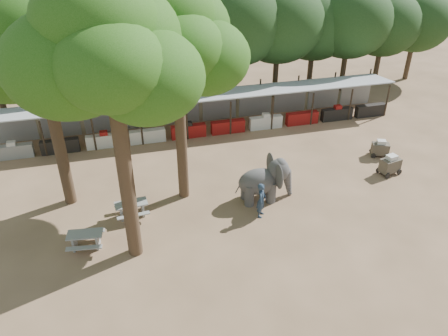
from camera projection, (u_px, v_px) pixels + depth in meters
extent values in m
plane|color=brown|center=(274.00, 258.00, 19.73)|extent=(100.00, 100.00, 0.00)
cube|color=#A0A3A8|center=(204.00, 95.00, 30.07)|extent=(28.00, 2.99, 0.39)
cylinder|color=#2D2319|center=(10.00, 143.00, 26.81)|extent=(0.12, 0.12, 2.40)
cylinder|color=#2D2319|center=(15.00, 122.00, 28.95)|extent=(0.12, 0.12, 2.80)
cube|color=gray|center=(13.00, 152.00, 27.40)|extent=(2.38, 0.50, 0.90)
cube|color=gray|center=(16.00, 128.00, 29.11)|extent=(2.52, 0.12, 2.00)
cylinder|color=#2D2319|center=(58.00, 137.00, 27.44)|extent=(0.12, 0.12, 2.40)
cylinder|color=#2D2319|center=(59.00, 117.00, 29.57)|extent=(0.12, 0.12, 2.80)
cube|color=black|center=(60.00, 146.00, 28.03)|extent=(2.38, 0.50, 0.90)
cube|color=gray|center=(60.00, 123.00, 29.74)|extent=(2.52, 0.12, 2.00)
cylinder|color=#2D2319|center=(103.00, 132.00, 28.06)|extent=(0.12, 0.12, 2.40)
cylinder|color=#2D2319|center=(102.00, 113.00, 30.20)|extent=(0.12, 0.12, 2.80)
cube|color=silver|center=(105.00, 141.00, 28.65)|extent=(2.38, 0.50, 0.90)
cube|color=gray|center=(103.00, 119.00, 30.36)|extent=(2.52, 0.12, 2.00)
cylinder|color=#2D2319|center=(147.00, 127.00, 28.68)|extent=(0.12, 0.12, 2.40)
cylinder|color=#2D2319|center=(142.00, 109.00, 30.82)|extent=(0.12, 0.12, 2.80)
cube|color=silver|center=(148.00, 136.00, 29.27)|extent=(2.38, 0.50, 0.90)
cube|color=gray|center=(143.00, 114.00, 30.98)|extent=(2.52, 0.12, 2.00)
cylinder|color=#2D2319|center=(189.00, 123.00, 29.30)|extent=(0.12, 0.12, 2.40)
cylinder|color=#2D2319|center=(182.00, 105.00, 31.44)|extent=(0.12, 0.12, 2.80)
cube|color=maroon|center=(189.00, 131.00, 29.90)|extent=(2.38, 0.50, 0.90)
cube|color=gray|center=(182.00, 110.00, 31.61)|extent=(2.52, 0.12, 2.00)
cylinder|color=#2D2319|center=(229.00, 118.00, 29.93)|extent=(0.12, 0.12, 2.40)
cylinder|color=#2D2319|center=(219.00, 101.00, 32.07)|extent=(0.12, 0.12, 2.80)
cube|color=maroon|center=(228.00, 127.00, 30.52)|extent=(2.38, 0.50, 0.90)
cube|color=gray|center=(219.00, 107.00, 32.23)|extent=(2.52, 0.12, 2.00)
cylinder|color=#2D2319|center=(267.00, 114.00, 30.55)|extent=(0.12, 0.12, 2.40)
cylinder|color=#2D2319|center=(255.00, 98.00, 32.69)|extent=(0.12, 0.12, 2.80)
cube|color=silver|center=(266.00, 122.00, 31.14)|extent=(2.38, 0.50, 0.90)
cube|color=gray|center=(255.00, 103.00, 32.85)|extent=(2.52, 0.12, 2.00)
cylinder|color=#2D2319|center=(304.00, 110.00, 31.17)|extent=(0.12, 0.12, 2.40)
cylinder|color=#2D2319|center=(290.00, 94.00, 33.31)|extent=(0.12, 0.12, 2.80)
cube|color=maroon|center=(302.00, 118.00, 31.76)|extent=(2.38, 0.50, 0.90)
cube|color=gray|center=(290.00, 99.00, 33.47)|extent=(2.52, 0.12, 2.00)
cylinder|color=#2D2319|center=(340.00, 106.00, 31.80)|extent=(0.12, 0.12, 2.40)
cylinder|color=#2D2319|center=(323.00, 91.00, 33.93)|extent=(0.12, 0.12, 2.80)
cube|color=black|center=(337.00, 114.00, 32.39)|extent=(2.38, 0.50, 0.90)
cube|color=gray|center=(323.00, 96.00, 34.10)|extent=(2.52, 0.12, 2.00)
cylinder|color=#2D2319|center=(374.00, 102.00, 32.42)|extent=(0.12, 0.12, 2.40)
cylinder|color=#2D2319|center=(356.00, 87.00, 34.56)|extent=(0.12, 0.12, 2.80)
cube|color=black|center=(370.00, 110.00, 33.01)|extent=(2.38, 0.50, 0.90)
cube|color=gray|center=(355.00, 92.00, 34.72)|extent=(2.52, 0.12, 2.00)
cylinder|color=#332316|center=(54.00, 124.00, 21.18)|extent=(0.60, 0.60, 9.20)
cone|color=#332316|center=(33.00, 27.00, 18.83)|extent=(0.57, 0.57, 2.88)
ellipsoid|color=#194C0C|center=(8.00, 59.00, 19.47)|extent=(4.80, 4.80, 3.94)
ellipsoid|color=#194C0C|center=(69.00, 69.00, 19.51)|extent=(4.20, 4.20, 3.44)
ellipsoid|color=#194C0C|center=(44.00, 38.00, 20.19)|extent=(5.20, 5.20, 4.26)
ellipsoid|color=#194C0C|center=(36.00, 60.00, 18.30)|extent=(3.80, 3.80, 3.12)
ellipsoid|color=#194C0C|center=(26.00, 25.00, 18.92)|extent=(4.40, 4.40, 3.61)
cylinder|color=#332316|center=(123.00, 153.00, 17.40)|extent=(0.64, 0.64, 10.40)
cone|color=#332316|center=(104.00, 18.00, 14.74)|extent=(0.61, 0.61, 3.25)
ellipsoid|color=#194C0C|center=(70.00, 64.00, 15.47)|extent=(4.80, 4.80, 3.94)
ellipsoid|color=#194C0C|center=(147.00, 77.00, 15.51)|extent=(4.20, 4.20, 3.44)
ellipsoid|color=#194C0C|center=(112.00, 38.00, 16.18)|extent=(5.20, 5.20, 4.26)
ellipsoid|color=#194C0C|center=(111.00, 66.00, 14.30)|extent=(3.80, 3.80, 3.12)
ellipsoid|color=#194C0C|center=(96.00, 22.00, 14.92)|extent=(4.40, 4.40, 3.61)
cylinder|color=#332316|center=(180.00, 115.00, 21.59)|extent=(0.56, 0.56, 9.60)
cone|color=#332316|center=(174.00, 14.00, 19.13)|extent=(0.53, 0.53, 3.00)
ellipsoid|color=#194C0C|center=(144.00, 47.00, 19.81)|extent=(4.80, 4.80, 3.94)
ellipsoid|color=#194C0C|center=(205.00, 57.00, 19.84)|extent=(4.20, 4.20, 3.44)
ellipsoid|color=#194C0C|center=(176.00, 28.00, 20.52)|extent=(5.20, 5.20, 4.26)
ellipsoid|color=#194C0C|center=(181.00, 48.00, 18.64)|extent=(3.80, 3.80, 3.12)
ellipsoid|color=#194C0C|center=(167.00, 15.00, 19.25)|extent=(4.40, 4.40, 3.61)
cylinder|color=#332316|center=(10.00, 97.00, 31.58)|extent=(0.44, 0.44, 3.74)
cylinder|color=#332316|center=(58.00, 92.00, 32.32)|extent=(0.44, 0.44, 3.74)
ellipsoid|color=black|center=(48.00, 43.00, 30.45)|extent=(6.46, 5.95, 5.61)
cylinder|color=#332316|center=(104.00, 88.00, 33.06)|extent=(0.44, 0.44, 3.74)
ellipsoid|color=black|center=(97.00, 40.00, 31.19)|extent=(6.46, 5.95, 5.61)
cylinder|color=#332316|center=(148.00, 84.00, 33.80)|extent=(0.44, 0.44, 3.74)
ellipsoid|color=black|center=(144.00, 37.00, 31.93)|extent=(6.46, 5.95, 5.61)
cylinder|color=#332316|center=(190.00, 80.00, 34.54)|extent=(0.44, 0.44, 3.74)
ellipsoid|color=black|center=(189.00, 34.00, 32.67)|extent=(6.46, 5.95, 5.61)
cylinder|color=#332316|center=(231.00, 77.00, 35.28)|extent=(0.44, 0.44, 3.74)
ellipsoid|color=black|center=(231.00, 31.00, 33.41)|extent=(6.46, 5.95, 5.61)
cylinder|color=#332316|center=(270.00, 73.00, 36.03)|extent=(0.44, 0.44, 3.74)
ellipsoid|color=black|center=(272.00, 28.00, 34.16)|extent=(6.46, 5.95, 5.61)
cylinder|color=#332316|center=(307.00, 70.00, 36.77)|extent=(0.44, 0.44, 3.74)
ellipsoid|color=black|center=(311.00, 26.00, 34.90)|extent=(6.46, 5.95, 5.61)
cylinder|color=#332316|center=(343.00, 67.00, 37.51)|extent=(0.44, 0.44, 3.74)
ellipsoid|color=black|center=(349.00, 23.00, 35.64)|extent=(6.46, 5.95, 5.61)
cylinder|color=#332316|center=(377.00, 64.00, 38.25)|extent=(0.44, 0.44, 3.74)
ellipsoid|color=black|center=(385.00, 21.00, 36.38)|extent=(6.46, 5.95, 5.61)
cylinder|color=#332316|center=(410.00, 61.00, 38.99)|extent=(0.44, 0.44, 3.74)
ellipsoid|color=black|center=(419.00, 19.00, 37.12)|extent=(6.46, 5.95, 5.61)
ellipsoid|color=#3D3B3B|center=(259.00, 181.00, 23.07)|extent=(2.23, 1.31, 1.44)
cylinder|color=#3D3B3B|center=(249.00, 195.00, 22.94)|extent=(0.52, 0.52, 1.21)
cylinder|color=#3D3B3B|center=(246.00, 188.00, 23.51)|extent=(0.52, 0.52, 1.21)
cylinder|color=#3D3B3B|center=(271.00, 192.00, 23.21)|extent=(0.52, 0.52, 1.21)
cylinder|color=#3D3B3B|center=(267.00, 185.00, 23.78)|extent=(0.52, 0.52, 1.21)
ellipsoid|color=#3D3B3B|center=(278.00, 171.00, 23.04)|extent=(1.24, 1.00, 1.33)
ellipsoid|color=#3D3B3B|center=(279.00, 177.00, 22.44)|extent=(0.21, 1.10, 1.37)
ellipsoid|color=#3D3B3B|center=(270.00, 164.00, 23.52)|extent=(0.21, 1.10, 1.37)
cone|color=#3D3B3B|center=(288.00, 184.00, 23.66)|extent=(0.55, 0.55, 1.51)
imported|color=#26384C|center=(262.00, 200.00, 21.95)|extent=(0.76, 0.83, 1.91)
cube|color=gray|center=(85.00, 234.00, 19.96)|extent=(1.69, 0.96, 0.06)
cube|color=gray|center=(74.00, 242.00, 20.11)|extent=(0.19, 0.65, 0.75)
cube|color=gray|center=(98.00, 240.00, 20.22)|extent=(0.19, 0.65, 0.75)
cube|color=gray|center=(84.00, 248.00, 19.62)|extent=(1.62, 0.48, 0.05)
cube|color=gray|center=(88.00, 231.00, 20.63)|extent=(1.62, 0.48, 0.05)
cube|color=gray|center=(131.00, 204.00, 22.01)|extent=(1.67, 0.87, 0.06)
cube|color=gray|center=(121.00, 212.00, 22.06)|extent=(0.15, 0.66, 0.76)
cube|color=gray|center=(142.00, 208.00, 22.36)|extent=(0.15, 0.66, 0.76)
cube|color=gray|center=(133.00, 215.00, 21.69)|extent=(1.64, 0.38, 0.05)
cube|color=gray|center=(130.00, 202.00, 22.66)|extent=(1.64, 0.38, 0.05)
cube|color=#3E352A|center=(390.00, 165.00, 25.70)|extent=(1.26, 0.91, 0.80)
cylinder|color=black|center=(388.00, 176.00, 25.44)|extent=(0.35, 0.14, 0.34)
cylinder|color=black|center=(399.00, 172.00, 25.80)|extent=(0.35, 0.14, 0.34)
cylinder|color=black|center=(378.00, 170.00, 26.02)|extent=(0.35, 0.14, 0.34)
cylinder|color=black|center=(390.00, 166.00, 26.38)|extent=(0.35, 0.14, 0.34)
cube|color=silver|center=(392.00, 158.00, 25.44)|extent=(0.66, 0.57, 0.29)
cube|color=#3E352A|center=(380.00, 149.00, 27.59)|extent=(1.19, 0.97, 0.72)
cylinder|color=black|center=(373.00, 156.00, 27.54)|extent=(0.31, 0.18, 0.31)
cylinder|color=black|center=(387.00, 157.00, 27.44)|extent=(0.31, 0.18, 0.31)
cylinder|color=black|center=(372.00, 151.00, 28.12)|extent=(0.31, 0.18, 0.31)
cylinder|color=black|center=(385.00, 152.00, 28.02)|extent=(0.31, 0.18, 0.31)
cube|color=silver|center=(381.00, 142.00, 27.36)|extent=(0.63, 0.58, 0.26)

